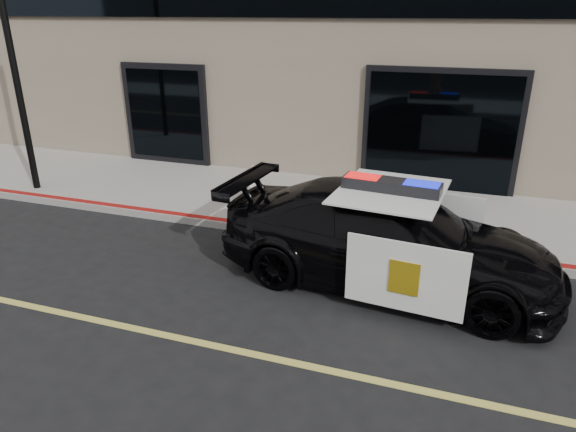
% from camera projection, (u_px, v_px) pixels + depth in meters
% --- Properties ---
extents(ground, '(120.00, 120.00, 0.00)m').
position_uv_depth(ground, '(481.00, 404.00, 5.64)').
color(ground, black).
rests_on(ground, ground).
extents(sidewalk_n, '(60.00, 3.50, 0.15)m').
position_uv_depth(sidewalk_n, '(479.00, 223.00, 10.22)').
color(sidewalk_n, gray).
rests_on(sidewalk_n, ground).
extents(police_car, '(3.07, 5.59, 1.70)m').
position_uv_depth(police_car, '(387.00, 238.00, 7.89)').
color(police_car, black).
rests_on(police_car, ground).
extents(fire_hydrant, '(0.40, 0.55, 0.87)m').
position_uv_depth(fire_hydrant, '(253.00, 188.00, 10.73)').
color(fire_hydrant, silver).
rests_on(fire_hydrant, sidewalk_n).
extents(street_light, '(0.15, 1.34, 5.28)m').
position_uv_depth(street_light, '(10.00, 58.00, 10.86)').
color(street_light, black).
rests_on(street_light, sidewalk_n).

